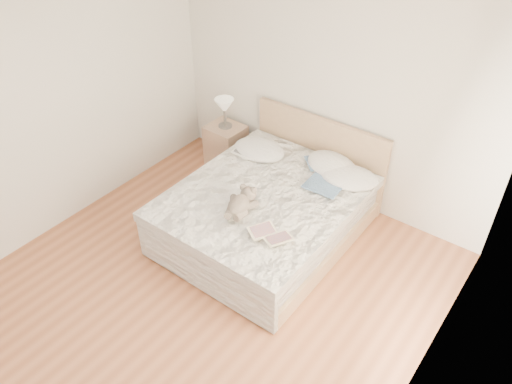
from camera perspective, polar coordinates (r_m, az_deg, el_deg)
floor at (r=4.95m, az=-6.82°, el=-11.99°), size 4.00×4.50×0.00m
ceiling at (r=3.41m, az=-10.28°, el=19.17°), size 4.00×4.50×0.00m
wall_back at (r=5.59m, az=8.18°, el=11.73°), size 4.00×0.02×2.70m
wall_left at (r=5.45m, az=-23.73°, el=8.17°), size 0.02×4.50×2.70m
wall_right at (r=3.27m, az=18.68°, el=-12.08°), size 0.02×4.50×2.70m
window at (r=3.41m, az=20.68°, el=-7.66°), size 0.02×1.30×1.10m
bed at (r=5.38m, az=1.52°, el=-2.20°), size 1.72×2.14×1.00m
nightstand at (r=6.52m, az=-3.46°, el=5.31°), size 0.46×0.41×0.56m
table_lamp at (r=6.25m, az=-3.62°, el=9.66°), size 0.28×0.28×0.38m
pillow_left at (r=5.76m, az=0.39°, el=4.87°), size 0.66×0.50×0.19m
pillow_middle at (r=5.55m, az=8.70°, el=2.99°), size 0.74×0.61×0.19m
pillow_right at (r=5.39m, az=10.66°, el=1.62°), size 0.71×0.59×0.18m
blouse at (r=5.34m, az=8.35°, el=1.40°), size 0.62×0.66×0.02m
photo_book at (r=5.72m, az=-1.03°, el=4.48°), size 0.36×0.27×0.02m
childrens_book at (r=4.61m, az=1.66°, el=-4.94°), size 0.45×0.40×0.02m
teddy_bear at (r=4.84m, az=-1.98°, el=-2.18°), size 0.35×0.43×0.20m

